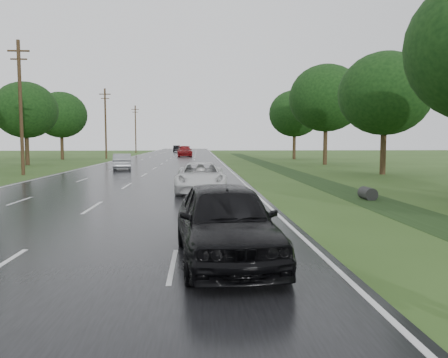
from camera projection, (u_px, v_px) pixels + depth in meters
The scene contains 18 objects.
road at pixel (165, 162), 53.42m from camera, with size 14.00×180.00×0.04m, color black.
edge_stripe_east at pixel (220, 161), 53.81m from camera, with size 0.12×180.00×0.01m, color silver.
edge_stripe_west at pixel (110, 162), 53.02m from camera, with size 0.12×180.00×0.01m, color silver.
center_line at pixel (165, 162), 53.41m from camera, with size 0.12×180.00×0.01m, color silver.
drainage_ditch at pixel (315, 181), 27.94m from camera, with size 2.20×120.00×0.56m.
utility_pole_mid at pixel (21, 106), 32.54m from camera, with size 1.60×0.26×10.00m.
utility_pole_far at pixel (106, 122), 62.37m from camera, with size 1.60×0.26×10.00m.
utility_pole_distant at pixel (136, 128), 92.20m from camera, with size 1.60×0.26×10.00m.
tree_east_c at pixel (385, 94), 33.07m from camera, with size 7.00×7.00×9.29m.
tree_east_d at pixel (326, 98), 46.88m from camera, with size 8.00×8.00×10.76m.
tree_east_f at pixel (295, 114), 60.85m from camera, with size 7.20×7.20×9.62m.
tree_west_d at pixel (26, 110), 46.11m from camera, with size 6.60×6.60×8.80m.
tree_west_f at pixel (61, 115), 59.97m from camera, with size 7.00×7.00×9.29m.
white_pickup at pixel (201, 177), 21.71m from camera, with size 2.43×5.27×1.46m, color silver.
dark_sedan at pixel (225, 221), 9.26m from camera, with size 1.97×4.89×1.67m, color black.
silver_sedan at pixel (122, 162), 38.41m from camera, with size 1.50×4.30×1.42m, color #93969B.
far_car_red at pixel (185, 151), 71.57m from camera, with size 2.39×5.88×1.71m, color maroon.
far_car_dark at pixel (177, 149), 102.05m from camera, with size 1.57×4.51×1.49m, color black.
Camera 1 is at (4.03, -8.73, 2.57)m, focal length 35.00 mm.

